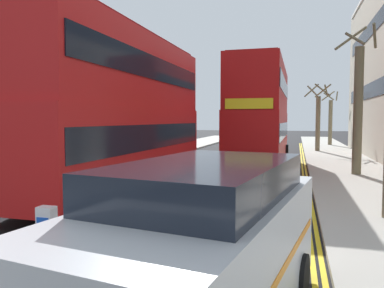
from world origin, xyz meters
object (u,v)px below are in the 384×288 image
keep_left_bollard (47,243)px  double_decker_bus_away (122,108)px  double_decker_bus_oncoming (261,112)px  taxi_minivan (200,253)px

keep_left_bollard → double_decker_bus_away: size_ratio=0.10×
double_decker_bus_oncoming → taxi_minivan: 17.18m
keep_left_bollard → double_decker_bus_oncoming: (1.99, 16.03, 2.42)m
double_decker_bus_away → double_decker_bus_oncoming: same height
double_decker_bus_away → taxi_minivan: 9.63m
keep_left_bollard → taxi_minivan: (2.85, -1.02, 0.46)m
keep_left_bollard → taxi_minivan: 3.06m
keep_left_bollard → double_decker_bus_away: bearing=106.4°
keep_left_bollard → taxi_minivan: size_ratio=0.22×
keep_left_bollard → double_decker_bus_oncoming: size_ratio=0.10×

